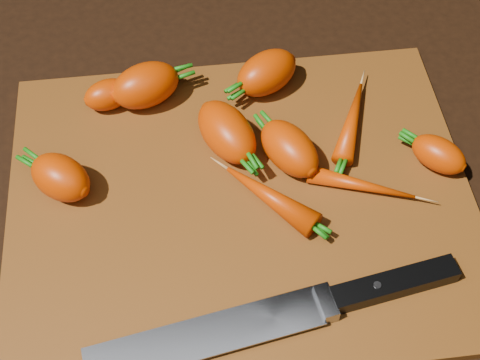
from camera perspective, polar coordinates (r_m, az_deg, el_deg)
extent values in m
cube|color=black|center=(0.73, 0.09, -2.20)|extent=(2.00, 2.00, 0.01)
cube|color=brown|center=(0.73, 0.09, -1.73)|extent=(0.50, 0.40, 0.01)
ellipsoid|color=#C03400|center=(0.79, -8.06, 8.01)|extent=(0.09, 0.08, 0.05)
ellipsoid|color=#C03400|center=(0.73, -15.07, 0.22)|extent=(0.08, 0.08, 0.05)
ellipsoid|color=#C03400|center=(0.74, -1.14, 4.13)|extent=(0.09, 0.10, 0.05)
ellipsoid|color=#C03400|center=(0.73, 4.23, 2.70)|extent=(0.08, 0.09, 0.05)
ellipsoid|color=#C03400|center=(0.80, 2.29, 9.13)|extent=(0.09, 0.08, 0.05)
ellipsoid|color=#C03400|center=(0.80, -11.22, 7.15)|extent=(0.06, 0.05, 0.04)
ellipsoid|color=#C03400|center=(0.76, 16.59, 2.12)|extent=(0.07, 0.07, 0.04)
ellipsoid|color=#C03400|center=(0.78, 9.53, 5.01)|extent=(0.07, 0.12, 0.02)
ellipsoid|color=#C03400|center=(0.73, 10.30, -0.44)|extent=(0.11, 0.06, 0.02)
ellipsoid|color=#C03400|center=(0.70, 2.55, -1.43)|extent=(0.10, 0.10, 0.03)
cube|color=gray|center=(0.64, -2.40, -13.04)|extent=(0.02, 0.04, 0.02)
cube|color=black|center=(0.65, 3.80, -11.39)|extent=(0.13, 0.04, 0.02)
cylinder|color=#B2B2B7|center=(0.64, 2.16, -11.52)|extent=(0.01, 0.01, 0.00)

